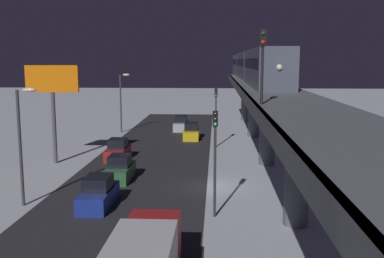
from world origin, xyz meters
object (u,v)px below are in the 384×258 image
Objects in this scene: sedan_blue at (98,194)px; commercial_billboard at (52,89)px; rail_signal at (263,54)px; sedan_yellow at (192,132)px; traffic_light_near at (215,148)px; subway_train at (251,65)px; sedan_red at (118,151)px; traffic_light_mid at (216,109)px; sedan_green at (120,170)px; sedan_silver at (181,124)px.

sedan_blue is 0.51× the size of commercial_billboard.
rail_signal is 0.45× the size of commercial_billboard.
traffic_light_near is at bearing -83.84° from sedan_yellow.
traffic_light_near reaches higher than sedan_yellow.
subway_train is at bearing -131.84° from commercial_billboard.
sedan_red is at bearing -58.85° from traffic_light_near.
sedan_green is at bearing 61.39° from traffic_light_mid.
rail_signal reaches higher than sedan_red.
sedan_silver is at bearing -94.98° from sedan_blue.
subway_train is at bearing -93.33° from rail_signal.
sedan_red is 7.53m from sedan_green.
commercial_billboard reaches higher than traffic_light_near.
sedan_silver is at bearing -104.08° from sedan_red.
sedan_silver is 1.17× the size of sedan_red.
commercial_billboard is (9.95, 20.25, 6.04)m from sedan_silver.
sedan_silver is 13.25m from traffic_light_mid.
sedan_blue is (2.80, 32.12, 0.01)m from sedan_silver.
rail_signal reaches higher than sedan_yellow.
traffic_light_near is (-4.70, 33.73, 3.41)m from sedan_silver.
sedan_green is at bearing 103.82° from sedan_red.
sedan_green is at bearing -96.23° from sedan_silver.
rail_signal is 30.19m from sedan_yellow.
sedan_silver is (7.20, -35.20, -8.89)m from rail_signal.
sedan_red is at bearing -82.56° from sedan_blue.
subway_train is 13.73× the size of sedan_red.
sedan_blue is (-1.80, 13.77, -0.00)m from sedan_red.
sedan_silver is 1.13× the size of sedan_yellow.
traffic_light_mid reaches higher than sedan_red.
subway_train is 28.95m from commercial_billboard.
sedan_silver is at bearing 104.71° from sedan_yellow.
commercial_billboard is at bearing -42.61° from traffic_light_near.
rail_signal is 22.92m from commercial_billboard.
traffic_light_near reaches higher than sedan_blue.
rail_signal is 0.99× the size of sedan_red.
commercial_billboard is (11.75, 13.40, 6.03)m from sedan_yellow.
sedan_red and sedan_blue have the same top height.
commercial_billboard is at bearing -58.92° from sedan_blue.
sedan_silver is at bearing -82.07° from traffic_light_near.
traffic_light_near is (4.62, 35.00, -4.53)m from subway_train.
subway_train is 12.31m from sedan_silver.
sedan_blue is 8.39m from traffic_light_near.
sedan_blue is 0.70× the size of traffic_light_mid.
rail_signal is at bearing 124.99° from sedan_red.
sedan_blue is (10.00, -3.08, -8.88)m from rail_signal.
rail_signal is 0.96× the size of sedan_yellow.
traffic_light_mid is at bearing -90.00° from traffic_light_near.
subway_train is 13.87× the size of rail_signal.
traffic_light_near and traffic_light_mid have the same top height.
traffic_light_mid is (0.00, -21.82, 0.00)m from traffic_light_near.
subway_train reaches higher than commercial_billboard.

